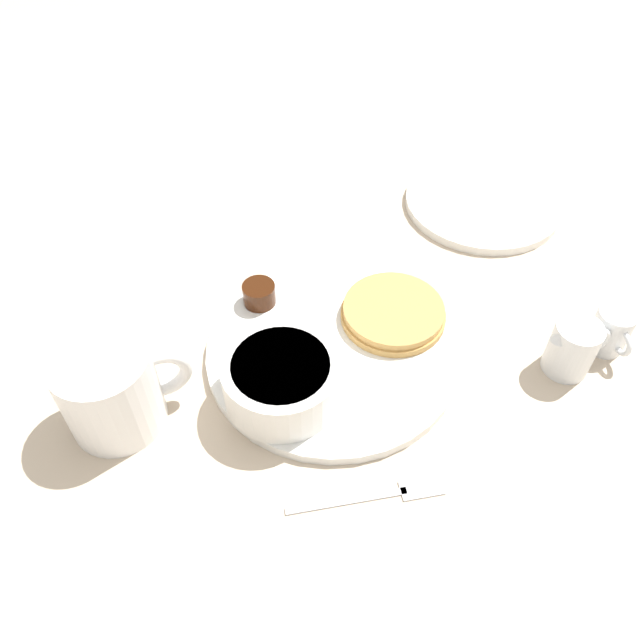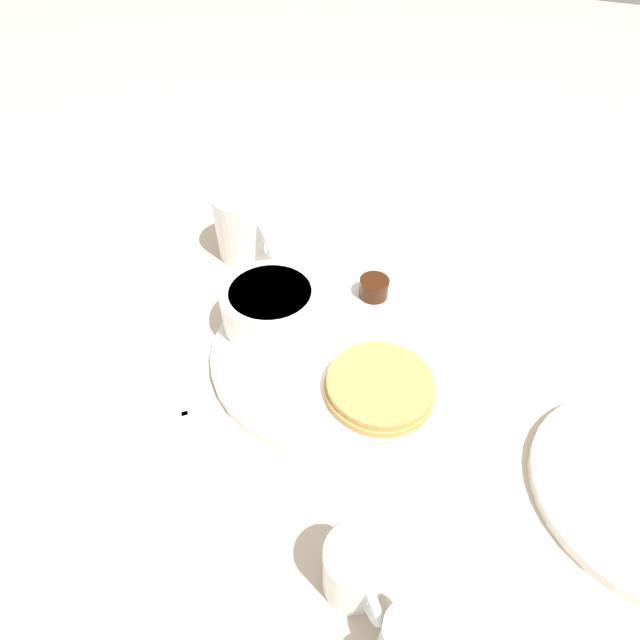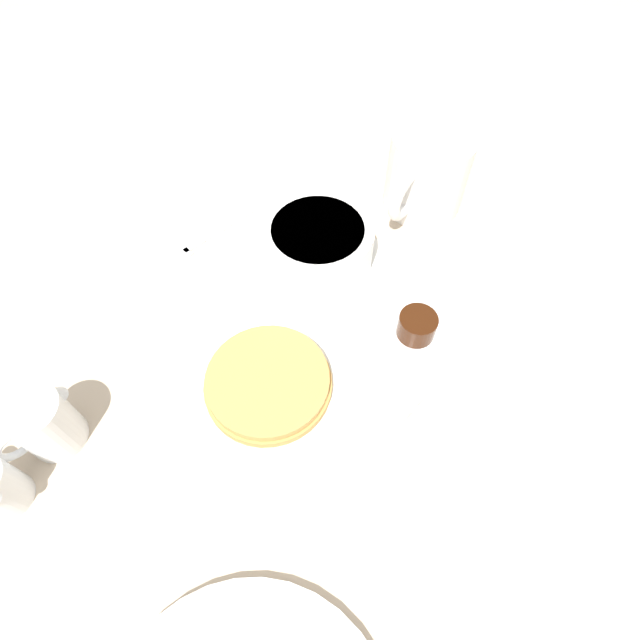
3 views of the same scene
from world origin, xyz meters
name	(u,v)px [view 2 (image 2 of 3)]	position (x,y,z in m)	size (l,w,h in m)	color
ground_plane	(329,355)	(0.00, 0.00, 0.00)	(4.00, 4.00, 0.00)	#C6B299
plate	(330,351)	(0.00, 0.00, 0.01)	(0.28, 0.28, 0.01)	white
pancake_stack	(380,386)	(0.03, 0.08, 0.02)	(0.12, 0.12, 0.02)	tan
bowl	(271,306)	(-0.01, -0.08, 0.04)	(0.12, 0.12, 0.05)	white
syrup_cup	(374,288)	(-0.11, 0.01, 0.02)	(0.04, 0.04, 0.03)	#38190A
butter_ramekin	(263,297)	(-0.02, -0.11, 0.03)	(0.04, 0.04, 0.04)	white
coffee_mug	(250,225)	(-0.13, -0.19, 0.05)	(0.10, 0.12, 0.10)	white
creamer_pitcher_near	(354,569)	(0.22, 0.13, 0.03)	(0.05, 0.06, 0.07)	white
fork	(182,400)	(0.14, -0.11, 0.00)	(0.11, 0.12, 0.00)	silver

